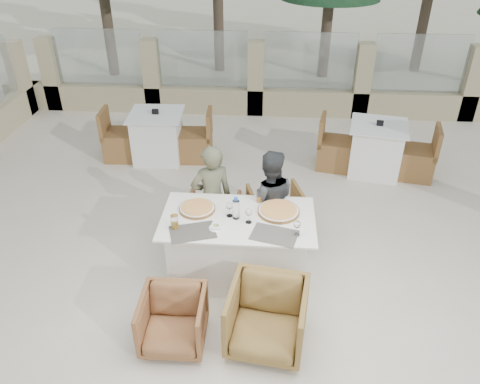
# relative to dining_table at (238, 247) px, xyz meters

# --- Properties ---
(ground) EXTENTS (80.00, 80.00, 0.00)m
(ground) POSITION_rel_dining_table_xyz_m (-0.01, -0.08, -0.39)
(ground) COLOR beige
(ground) RESTS_ON ground
(sand_patch) EXTENTS (30.00, 16.00, 0.01)m
(sand_patch) POSITION_rel_dining_table_xyz_m (-0.01, 13.92, -0.38)
(sand_patch) COLOR beige
(sand_patch) RESTS_ON ground
(perimeter_wall_far) EXTENTS (10.00, 0.34, 1.60)m
(perimeter_wall_far) POSITION_rel_dining_table_xyz_m (-0.01, 4.72, 0.42)
(perimeter_wall_far) COLOR tan
(perimeter_wall_far) RESTS_ON ground
(dining_table) EXTENTS (1.60, 0.90, 0.77)m
(dining_table) POSITION_rel_dining_table_xyz_m (0.00, 0.00, 0.00)
(dining_table) COLOR white
(dining_table) RESTS_ON ground
(placemat_near_left) EXTENTS (0.52, 0.42, 0.00)m
(placemat_near_left) POSITION_rel_dining_table_xyz_m (-0.43, -0.28, 0.39)
(placemat_near_left) COLOR #4F4B44
(placemat_near_left) RESTS_ON dining_table
(placemat_near_right) EXTENTS (0.51, 0.40, 0.00)m
(placemat_near_right) POSITION_rel_dining_table_xyz_m (0.38, -0.27, 0.39)
(placemat_near_right) COLOR #5A554D
(placemat_near_right) RESTS_ON dining_table
(pizza_left) EXTENTS (0.48, 0.48, 0.05)m
(pizza_left) POSITION_rel_dining_table_xyz_m (-0.44, 0.11, 0.41)
(pizza_left) COLOR #C55E1A
(pizza_left) RESTS_ON dining_table
(pizza_right) EXTENTS (0.55, 0.55, 0.06)m
(pizza_right) POSITION_rel_dining_table_xyz_m (0.42, 0.13, 0.41)
(pizza_right) COLOR #D0611C
(pizza_right) RESTS_ON dining_table
(water_bottle) EXTENTS (0.09, 0.09, 0.25)m
(water_bottle) POSITION_rel_dining_table_xyz_m (-0.02, -0.01, 0.51)
(water_bottle) COLOR #9DB3CF
(water_bottle) RESTS_ON dining_table
(wine_glass_centre) EXTENTS (0.09, 0.09, 0.18)m
(wine_glass_centre) POSITION_rel_dining_table_xyz_m (-0.09, 0.03, 0.48)
(wine_glass_centre) COLOR silver
(wine_glass_centre) RESTS_ON dining_table
(wine_glass_near) EXTENTS (0.10, 0.10, 0.18)m
(wine_glass_near) POSITION_rel_dining_table_xyz_m (0.11, -0.07, 0.48)
(wine_glass_near) COLOR white
(wine_glass_near) RESTS_ON dining_table
(wine_glass_corner) EXTENTS (0.08, 0.08, 0.18)m
(wine_glass_corner) POSITION_rel_dining_table_xyz_m (0.60, -0.25, 0.48)
(wine_glass_corner) COLOR white
(wine_glass_corner) RESTS_ON dining_table
(beer_glass_left) EXTENTS (0.10, 0.10, 0.15)m
(beer_glass_left) POSITION_rel_dining_table_xyz_m (-0.62, -0.22, 0.46)
(beer_glass_left) COLOR gold
(beer_glass_left) RESTS_ON dining_table
(beer_glass_right) EXTENTS (0.08, 0.08, 0.14)m
(beer_glass_right) POSITION_rel_dining_table_xyz_m (0.21, 0.33, 0.46)
(beer_glass_right) COLOR orange
(beer_glass_right) RESTS_ON dining_table
(olive_dish) EXTENTS (0.11, 0.11, 0.04)m
(olive_dish) POSITION_rel_dining_table_xyz_m (-0.20, -0.20, 0.41)
(olive_dish) COLOR white
(olive_dish) RESTS_ON dining_table
(armchair_far_left) EXTENTS (0.65, 0.67, 0.58)m
(armchair_far_left) POSITION_rel_dining_table_xyz_m (-0.35, 0.62, -0.09)
(armchair_far_left) COLOR brown
(armchair_far_left) RESTS_ON ground
(armchair_far_right) EXTENTS (0.79, 0.80, 0.59)m
(armchair_far_right) POSITION_rel_dining_table_xyz_m (0.41, 0.83, -0.09)
(armchair_far_right) COLOR olive
(armchair_far_right) RESTS_ON ground
(armchair_near_left) EXTENTS (0.59, 0.61, 0.55)m
(armchair_near_left) POSITION_rel_dining_table_xyz_m (-0.53, -0.98, -0.11)
(armchair_near_left) COLOR brown
(armchair_near_left) RESTS_ON ground
(armchair_near_right) EXTENTS (0.79, 0.81, 0.65)m
(armchair_near_right) POSITION_rel_dining_table_xyz_m (0.34, -0.93, -0.06)
(armchair_near_right) COLOR olive
(armchair_near_right) RESTS_ON ground
(diner_left) EXTENTS (0.57, 0.48, 1.33)m
(diner_left) POSITION_rel_dining_table_xyz_m (-0.34, 0.52, 0.28)
(diner_left) COLOR #585941
(diner_left) RESTS_ON ground
(diner_right) EXTENTS (0.68, 0.55, 1.29)m
(diner_right) POSITION_rel_dining_table_xyz_m (0.31, 0.50, 0.26)
(diner_right) COLOR #36393B
(diner_right) RESTS_ON ground
(bg_table_a) EXTENTS (1.68, 0.90, 0.77)m
(bg_table_a) POSITION_rel_dining_table_xyz_m (-1.48, 2.70, 0.00)
(bg_table_a) COLOR silver
(bg_table_a) RESTS_ON ground
(bg_table_b) EXTENTS (1.76, 1.11, 0.77)m
(bg_table_b) POSITION_rel_dining_table_xyz_m (1.90, 2.50, 0.00)
(bg_table_b) COLOR white
(bg_table_b) RESTS_ON ground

